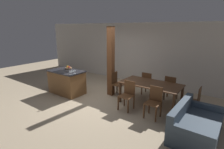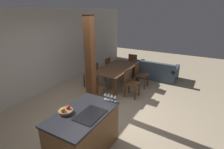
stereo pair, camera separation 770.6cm
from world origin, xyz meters
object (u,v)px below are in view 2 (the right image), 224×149
(kitchen_island, at_px, (84,133))
(wine_glass_near, at_px, (115,97))
(dining_chair_far_left, at_px, (92,75))
(dining_chair_head_end, at_px, (95,88))
(dining_chair_near_left, at_px, (130,83))
(dining_table, at_px, (116,70))
(wine_glass_far, at_px, (109,95))
(dining_chair_far_right, at_px, (105,68))
(timber_post, at_px, (90,65))
(wine_glass_middle, at_px, (112,96))
(wine_glass_end, at_px, (105,94))
(couch, at_px, (156,72))
(dining_chair_near_right, at_px, (140,74))
(dining_chair_foot_end, at_px, (131,65))
(fruit_bowl, at_px, (66,111))

(kitchen_island, bearing_deg, wine_glass_near, -29.17)
(dining_chair_far_left, distance_m, dining_chair_head_end, 1.16)
(dining_chair_near_left, relative_size, dining_chair_head_end, 1.00)
(kitchen_island, height_order, dining_table, kitchen_island)
(wine_glass_far, relative_size, dining_chair_near_left, 0.17)
(kitchen_island, distance_m, wine_glass_far, 0.86)
(dining_table, xyz_separation_m, dining_chair_far_right, (0.44, 0.73, -0.18))
(kitchen_island, height_order, dining_chair_near_left, kitchen_island)
(kitchen_island, height_order, dining_chair_far_right, kitchen_island)
(wine_glass_near, relative_size, dining_chair_head_end, 0.17)
(dining_chair_far_left, height_order, timber_post, timber_post)
(wine_glass_middle, distance_m, wine_glass_end, 0.15)
(wine_glass_middle, bearing_deg, couch, 2.78)
(wine_glass_middle, height_order, dining_chair_near_right, wine_glass_middle)
(kitchen_island, distance_m, dining_chair_head_end, 1.95)
(wine_glass_near, xyz_separation_m, timber_post, (0.86, 1.22, 0.24))
(couch, bearing_deg, wine_glass_middle, 93.73)
(dining_chair_near_right, height_order, timber_post, timber_post)
(dining_chair_foot_end, bearing_deg, fruit_bowl, -81.57)
(dining_chair_foot_end, bearing_deg, dining_chair_near_left, -67.74)
(dining_table, height_order, couch, couch)
(wine_glass_near, bearing_deg, wine_glass_middle, 90.00)
(kitchen_island, relative_size, wine_glass_middle, 8.79)
(wine_glass_near, xyz_separation_m, dining_chair_foot_end, (3.78, 1.27, -0.55))
(wine_glass_middle, xyz_separation_m, dining_chair_head_end, (1.10, 1.19, -0.55))
(fruit_bowl, xyz_separation_m, dining_chair_far_right, (3.65, 1.40, -0.48))
(dining_chair_head_end, height_order, couch, dining_chair_head_end)
(wine_glass_near, bearing_deg, dining_table, 27.47)
(dining_chair_near_right, relative_size, dining_chair_far_right, 1.00)
(wine_glass_end, bearing_deg, kitchen_island, 169.62)
(fruit_bowl, xyz_separation_m, wine_glass_far, (0.77, -0.44, 0.08))
(wine_glass_far, distance_m, dining_chair_far_right, 3.46)
(wine_glass_middle, distance_m, couch, 4.11)
(dining_chair_head_end, relative_size, dining_chair_foot_end, 1.00)
(dining_chair_far_right, distance_m, timber_post, 2.30)
(couch, bearing_deg, dining_chair_foot_end, 15.08)
(timber_post, bearing_deg, dining_chair_near_left, -30.64)
(wine_glass_near, relative_size, dining_chair_near_left, 0.17)
(wine_glass_middle, distance_m, dining_chair_near_right, 2.97)
(wine_glass_middle, xyz_separation_m, timber_post, (0.86, 1.14, 0.24))
(fruit_bowl, relative_size, wine_glass_middle, 1.66)
(fruit_bowl, height_order, dining_chair_far_right, fruit_bowl)
(dining_chair_head_end, bearing_deg, dining_chair_far_left, -51.19)
(dining_chair_near_left, bearing_deg, timber_post, 149.36)
(fruit_bowl, distance_m, dining_chair_foot_end, 4.63)
(wine_glass_middle, relative_size, dining_chair_foot_end, 0.17)
(wine_glass_far, height_order, dining_chair_near_right, wine_glass_far)
(dining_table, height_order, dining_chair_far_right, dining_chair_far_right)
(wine_glass_near, xyz_separation_m, wine_glass_far, (0.00, 0.15, 0.00))
(dining_chair_near_right, distance_m, dining_chair_foot_end, 1.16)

